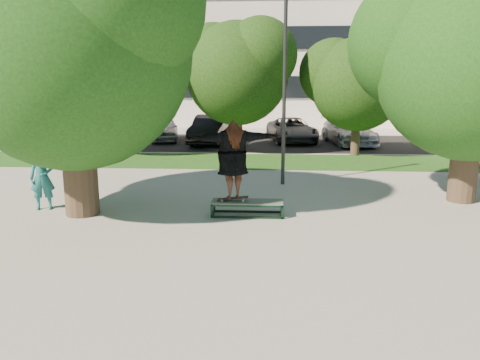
# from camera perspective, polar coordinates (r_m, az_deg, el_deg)

# --- Properties ---
(ground) EXTENTS (120.00, 120.00, 0.00)m
(ground) POSITION_cam_1_polar(r_m,az_deg,el_deg) (10.80, 0.56, -6.01)
(ground) COLOR #9C9890
(ground) RESTS_ON ground
(grass_strip) EXTENTS (30.00, 4.00, 0.02)m
(grass_strip) POSITION_cam_1_polar(r_m,az_deg,el_deg) (20.05, 4.88, 2.27)
(grass_strip) COLOR #184112
(grass_strip) RESTS_ON ground
(asphalt_strip) EXTENTS (40.00, 8.00, 0.01)m
(asphalt_strip) POSITION_cam_1_polar(r_m,az_deg,el_deg) (26.48, 2.43, 4.59)
(asphalt_strip) COLOR black
(asphalt_strip) RESTS_ON ground
(tree_left) EXTENTS (6.96, 5.95, 7.12)m
(tree_left) POSITION_cam_1_polar(r_m,az_deg,el_deg) (12.41, -20.19, 16.27)
(tree_left) COLOR #38281E
(tree_left) RESTS_ON ground
(tree_right) EXTENTS (6.24, 5.33, 6.51)m
(tree_right) POSITION_cam_1_polar(r_m,az_deg,el_deg) (14.42, 26.30, 13.75)
(tree_right) COLOR #38281E
(tree_right) RESTS_ON ground
(bg_tree_left) EXTENTS (5.28, 4.51, 5.77)m
(bg_tree_left) POSITION_cam_1_polar(r_m,az_deg,el_deg) (22.51, -15.17, 12.46)
(bg_tree_left) COLOR #38281E
(bg_tree_left) RESTS_ON ground
(bg_tree_mid) EXTENTS (5.76, 4.92, 6.24)m
(bg_tree_mid) POSITION_cam_1_polar(r_m,az_deg,el_deg) (22.42, -0.54, 13.59)
(bg_tree_mid) COLOR #38281E
(bg_tree_mid) RESTS_ON ground
(bg_tree_right) EXTENTS (5.04, 4.31, 5.43)m
(bg_tree_right) POSITION_cam_1_polar(r_m,az_deg,el_deg) (22.19, 14.03, 11.91)
(bg_tree_right) COLOR #38281E
(bg_tree_right) RESTS_ON ground
(lamppost) EXTENTS (0.25, 0.15, 6.11)m
(lamppost) POSITION_cam_1_polar(r_m,az_deg,el_deg) (15.28, 5.43, 11.15)
(lamppost) COLOR #2D2D30
(lamppost) RESTS_ON ground
(office_building) EXTENTS (30.00, 14.12, 16.00)m
(office_building) POSITION_cam_1_polar(r_m,az_deg,el_deg) (42.59, 0.19, 18.08)
(office_building) COLOR silver
(office_building) RESTS_ON ground
(grind_box) EXTENTS (1.80, 0.60, 0.38)m
(grind_box) POSITION_cam_1_polar(r_m,az_deg,el_deg) (11.85, 0.90, -3.45)
(grind_box) COLOR black
(grind_box) RESTS_ON ground
(skater_rig) EXTENTS (2.50, 1.39, 2.04)m
(skater_rig) POSITION_cam_1_polar(r_m,az_deg,el_deg) (11.61, -0.90, 2.52)
(skater_rig) COLOR white
(skater_rig) RESTS_ON grind_box
(bystander) EXTENTS (0.71, 0.56, 1.71)m
(bystander) POSITION_cam_1_polar(r_m,az_deg,el_deg) (13.33, -22.96, 0.26)
(bystander) COLOR #1C656B
(bystander) RESTS_ON ground
(car_silver_a) EXTENTS (2.33, 4.27, 1.38)m
(car_silver_a) POSITION_cam_1_polar(r_m,az_deg,el_deg) (27.56, -9.34, 6.16)
(car_silver_a) COLOR #9F9FA3
(car_silver_a) RESTS_ON asphalt_strip
(car_dark) EXTENTS (2.05, 4.88, 1.57)m
(car_dark) POSITION_cam_1_polar(r_m,az_deg,el_deg) (25.92, -3.57, 6.16)
(car_dark) COLOR black
(car_dark) RESTS_ON asphalt_strip
(car_grey) EXTENTS (3.04, 5.20, 1.36)m
(car_grey) POSITION_cam_1_polar(r_m,az_deg,el_deg) (26.93, 6.30, 6.10)
(car_grey) COLOR #525257
(car_grey) RESTS_ON asphalt_strip
(car_silver_b) EXTENTS (2.82, 5.28, 1.45)m
(car_silver_b) POSITION_cam_1_polar(r_m,az_deg,el_deg) (26.39, 13.07, 5.85)
(car_silver_b) COLOR silver
(car_silver_b) RESTS_ON asphalt_strip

